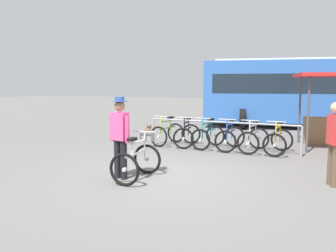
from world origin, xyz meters
The scene contains 12 objects.
ground_plane centered at (0.00, 0.00, 0.00)m, with size 80.00×80.00×0.00m, color #605E5B.
bike_rack_rail centered at (0.40, 3.38, 0.70)m, with size 4.61×0.26×0.88m.
racked_bike_lime centered at (-1.45, 3.64, 0.37)m, with size 0.84×1.20×0.97m.
racked_bike_black centered at (-0.75, 3.61, 0.37)m, with size 0.77×1.16×0.97m.
racked_bike_teal centered at (-0.05, 3.58, 0.37)m, with size 0.85×1.20×0.97m.
racked_bike_blue centered at (0.65, 3.55, 0.37)m, with size 0.71×1.12×0.97m.
racked_bike_white centered at (1.35, 3.52, 0.37)m, with size 0.81×1.18×0.97m.
racked_bike_yellow centered at (2.05, 3.49, 0.37)m, with size 0.77×1.15×0.97m.
featured_bicycle centered at (-0.40, -0.32, 0.49)m, with size 0.68×1.21×1.09m.
person_with_featured_bike centered at (-0.75, -0.50, 0.95)m, with size 0.52×0.32×1.72m.
pedestrian_with_backpack centered at (3.35, 0.68, 0.94)m, with size 0.41×0.50×1.64m.
bus_distant centered at (3.07, 10.23, 1.74)m, with size 10.27×4.45×3.08m.
Camera 1 is at (2.95, -6.61, 1.98)m, focal length 36.78 mm.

